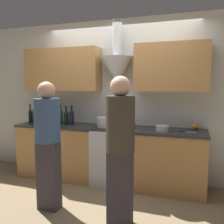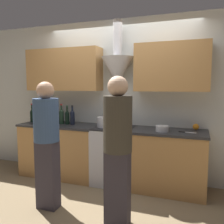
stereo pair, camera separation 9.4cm
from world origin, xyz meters
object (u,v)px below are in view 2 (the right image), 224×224
(wine_bottle_1, at_px, (36,114))
(saucepan, at_px, (162,129))
(wine_bottle_0, at_px, (32,115))
(wine_bottle_3, at_px, (47,115))
(mixing_bowl, at_px, (122,126))
(wine_bottle_4, at_px, (50,116))
(stove_range, at_px, (114,155))
(wine_bottle_6, at_px, (62,116))
(wine_bottle_8, at_px, (72,117))
(stock_pot, at_px, (106,122))
(wine_bottle_2, at_px, (41,115))
(wine_bottle_5, at_px, (56,116))
(orange_fruit, at_px, (196,127))
(person_foreground_right, at_px, (118,144))
(person_foreground_left, at_px, (47,139))
(wine_bottle_7, at_px, (67,117))

(wine_bottle_1, relative_size, saucepan, 1.86)
(wine_bottle_0, xyz_separation_m, wine_bottle_3, (0.30, 0.00, 0.00))
(mixing_bowl, bearing_deg, wine_bottle_4, 179.00)
(stove_range, xyz_separation_m, wine_bottle_0, (-1.55, 0.00, 0.57))
(wine_bottle_1, relative_size, wine_bottle_6, 1.00)
(wine_bottle_1, height_order, wine_bottle_4, wine_bottle_1)
(wine_bottle_3, xyz_separation_m, wine_bottle_8, (0.51, 0.00, 0.00))
(saucepan, bearing_deg, stock_pot, 174.76)
(wine_bottle_1, height_order, wine_bottle_2, wine_bottle_1)
(wine_bottle_1, xyz_separation_m, wine_bottle_5, (0.40, 0.00, -0.01))
(orange_fruit, distance_m, person_foreground_right, 1.50)
(wine_bottle_0, bearing_deg, mixing_bowl, -1.34)
(saucepan, bearing_deg, person_foreground_left, -143.73)
(stove_range, relative_size, wine_bottle_2, 2.71)
(wine_bottle_6, bearing_deg, wine_bottle_0, -179.77)
(person_foreground_left, bearing_deg, person_foreground_right, -3.25)
(wine_bottle_3, distance_m, stock_pot, 1.11)
(wine_bottle_6, relative_size, orange_fruit, 3.81)
(wine_bottle_1, xyz_separation_m, wine_bottle_2, (0.11, -0.00, -0.01))
(wine_bottle_2, height_order, orange_fruit, wine_bottle_2)
(wine_bottle_4, xyz_separation_m, wine_bottle_6, (0.21, 0.02, 0.01))
(stove_range, bearing_deg, person_foreground_right, -68.99)
(wine_bottle_1, relative_size, wine_bottle_5, 0.99)
(wine_bottle_4, distance_m, wine_bottle_7, 0.32)
(stove_range, xyz_separation_m, stock_pot, (-0.14, -0.01, 0.52))
(wine_bottle_3, distance_m, wine_bottle_4, 0.09)
(wine_bottle_3, relative_size, wine_bottle_6, 0.96)
(person_foreground_right, bearing_deg, person_foreground_left, 176.75)
(wine_bottle_6, bearing_deg, wine_bottle_3, 179.97)
(wine_bottle_7, bearing_deg, wine_bottle_4, -175.54)
(stock_pot, xyz_separation_m, saucepan, (0.89, -0.08, -0.04))
(person_foreground_right, bearing_deg, wine_bottle_5, 143.52)
(wine_bottle_4, height_order, wine_bottle_7, same)
(wine_bottle_2, relative_size, wine_bottle_3, 1.01)
(wine_bottle_1, xyz_separation_m, wine_bottle_4, (0.30, -0.01, -0.01))
(wine_bottle_5, bearing_deg, wine_bottle_0, 179.78)
(wine_bottle_0, bearing_deg, wine_bottle_3, 0.48)
(wine_bottle_1, bearing_deg, wine_bottle_5, 0.51)
(saucepan, bearing_deg, wine_bottle_2, 177.62)
(wine_bottle_0, distance_m, wine_bottle_6, 0.60)
(mixing_bowl, bearing_deg, wine_bottle_2, 178.82)
(saucepan, bearing_deg, wine_bottle_1, 177.65)
(stock_pot, relative_size, person_foreground_right, 0.17)
(wine_bottle_1, height_order, person_foreground_left, person_foreground_left)
(wine_bottle_4, relative_size, wine_bottle_5, 0.92)
(stock_pot, distance_m, mixing_bowl, 0.28)
(wine_bottle_1, relative_size, wine_bottle_3, 1.04)
(wine_bottle_2, xyz_separation_m, person_foreground_right, (1.76, -1.07, -0.10))
(mixing_bowl, height_order, saucepan, saucepan)
(wine_bottle_8, relative_size, orange_fruit, 3.60)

